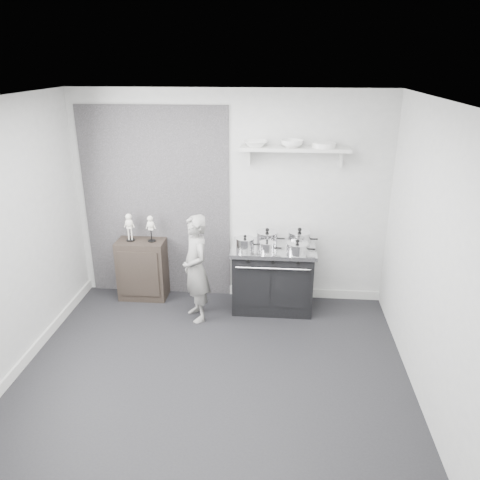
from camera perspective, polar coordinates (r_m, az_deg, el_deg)
name	(u,v)px	position (r m, az deg, el deg)	size (l,w,h in m)	color
ground	(212,375)	(4.97, -3.48, -16.16)	(4.00, 4.00, 0.00)	black
room_shell	(200,219)	(4.34, -4.84, 2.62)	(4.02, 3.62, 2.71)	#B6B6B4
wall_shelf	(295,150)	(5.67, 6.73, 10.88)	(1.30, 0.26, 0.24)	silver
stove	(273,277)	(5.97, 4.01, -4.54)	(1.04, 0.65, 0.84)	black
side_cabinet	(143,269)	(6.35, -11.76, -3.49)	(0.62, 0.36, 0.81)	black
child	(196,269)	(5.63, -5.41, -3.49)	(0.49, 0.32, 1.34)	gray
pot_front_left	(245,244)	(5.69, 0.62, -0.43)	(0.31, 0.22, 0.19)	silver
pot_back_left	(267,237)	(5.88, 3.33, 0.31)	(0.36, 0.27, 0.21)	silver
pot_back_right	(299,238)	(5.87, 7.24, 0.25)	(0.37, 0.29, 0.23)	silver
pot_front_right	(297,248)	(5.62, 6.99, -0.97)	(0.35, 0.26, 0.18)	silver
pot_front_center	(267,247)	(5.62, 3.31, -0.87)	(0.27, 0.18, 0.16)	silver
skeleton_full	(129,225)	(6.16, -13.35, 1.77)	(0.12, 0.08, 0.42)	silver
skeleton_torso	(151,227)	(6.09, -10.83, 1.60)	(0.11, 0.07, 0.40)	silver
bowl_large	(256,143)	(5.65, 1.92, 11.68)	(0.29, 0.29, 0.07)	white
bowl_small	(292,143)	(5.65, 6.36, 11.61)	(0.26, 0.26, 0.08)	white
plate_stack	(324,145)	(5.67, 10.18, 11.34)	(0.28, 0.28, 0.06)	white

